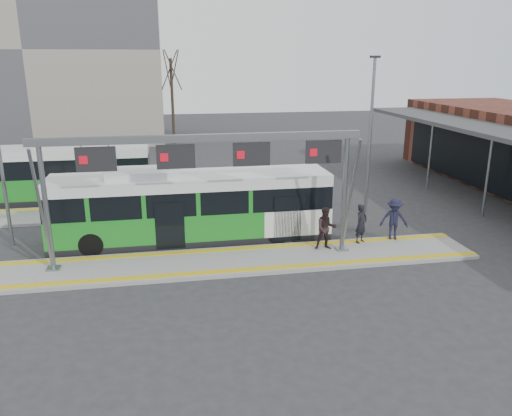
# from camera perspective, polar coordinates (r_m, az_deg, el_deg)

# --- Properties ---
(ground) EXTENTS (120.00, 120.00, 0.00)m
(ground) POSITION_cam_1_polar(r_m,az_deg,el_deg) (20.87, -4.43, -6.38)
(ground) COLOR #2D2D30
(ground) RESTS_ON ground
(platform_main) EXTENTS (22.00, 3.00, 0.15)m
(platform_main) POSITION_cam_1_polar(r_m,az_deg,el_deg) (20.84, -4.43, -6.19)
(platform_main) COLOR gray
(platform_main) RESTS_ON ground
(platform_second) EXTENTS (20.00, 3.00, 0.15)m
(platform_second) POSITION_cam_1_polar(r_m,az_deg,el_deg) (28.39, -14.19, -0.40)
(platform_second) COLOR gray
(platform_second) RESTS_ON ground
(tactile_main) EXTENTS (22.00, 2.65, 0.02)m
(tactile_main) POSITION_cam_1_polar(r_m,az_deg,el_deg) (20.81, -4.44, -5.97)
(tactile_main) COLOR yellow
(tactile_main) RESTS_ON platform_main
(tactile_second) EXTENTS (20.00, 0.35, 0.02)m
(tactile_second) POSITION_cam_1_polar(r_m,az_deg,el_deg) (29.47, -14.07, 0.40)
(tactile_second) COLOR yellow
(tactile_second) RESTS_ON platform_second
(gantry) EXTENTS (13.00, 1.68, 5.20)m
(gantry) POSITION_cam_1_polar(r_m,az_deg,el_deg) (19.82, -5.78, 5.37)
(gantry) COLOR slate
(gantry) RESTS_ON platform_main
(apartment_block) EXTENTS (24.50, 12.50, 18.40)m
(apartment_block) POSITION_cam_1_polar(r_m,az_deg,el_deg) (56.47, -23.70, 16.39)
(apartment_block) COLOR gray
(apartment_block) RESTS_ON ground
(hero_bus) EXTENTS (12.64, 2.73, 3.47)m
(hero_bus) POSITION_cam_1_polar(r_m,az_deg,el_deg) (23.15, -7.41, 0.05)
(hero_bus) COLOR black
(hero_bus) RESTS_ON ground
(bg_bus_green) EXTENTS (12.91, 2.79, 3.23)m
(bg_bus_green) POSITION_cam_1_polar(r_m,az_deg,el_deg) (32.09, -23.68, 3.44)
(bg_bus_green) COLOR black
(bg_bus_green) RESTS_ON ground
(passenger_a) EXTENTS (0.78, 0.70, 1.79)m
(passenger_a) POSITION_cam_1_polar(r_m,az_deg,el_deg) (22.96, 11.94, -1.75)
(passenger_a) COLOR black
(passenger_a) RESTS_ON platform_main
(passenger_b) EXTENTS (0.98, 0.79, 1.89)m
(passenger_b) POSITION_cam_1_polar(r_m,az_deg,el_deg) (21.88, 8.01, -2.32)
(passenger_b) COLOR black
(passenger_b) RESTS_ON platform_main
(passenger_c) EXTENTS (1.42, 1.08, 1.94)m
(passenger_c) POSITION_cam_1_polar(r_m,az_deg,el_deg) (23.67, 15.50, -1.25)
(passenger_c) COLOR black
(passenger_c) RESTS_ON platform_main
(tree_left) EXTENTS (1.40, 1.40, 7.71)m
(tree_left) POSITION_cam_1_polar(r_m,az_deg,el_deg) (51.58, -16.68, 13.40)
(tree_left) COLOR #382B21
(tree_left) RESTS_ON ground
(tree_mid) EXTENTS (1.40, 1.40, 9.36)m
(tree_mid) POSITION_cam_1_polar(r_m,az_deg,el_deg) (50.74, -9.69, 15.22)
(tree_mid) COLOR #382B21
(tree_mid) RESTS_ON ground
(lamp_west) EXTENTS (0.50, 0.25, 7.55)m
(lamp_west) POSITION_cam_1_polar(r_m,az_deg,el_deg) (24.37, -27.21, 5.04)
(lamp_west) COLOR slate
(lamp_west) RESTS_ON ground
(lamp_east) EXTENTS (0.50, 0.25, 8.33)m
(lamp_east) POSITION_cam_1_polar(r_m,az_deg,el_deg) (27.33, 12.92, 8.36)
(lamp_east) COLOR slate
(lamp_east) RESTS_ON ground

